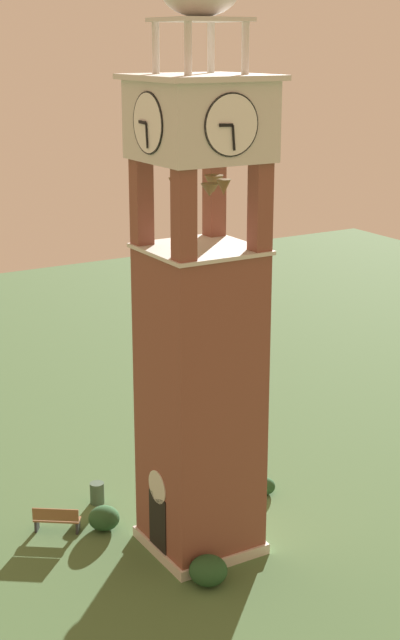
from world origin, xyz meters
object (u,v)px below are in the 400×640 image
(clock_tower, at_px, (200,327))
(trash_bin, at_px, (97,493))
(park_bench, at_px, (57,519))
(lamp_post, at_px, (179,415))

(clock_tower, distance_m, trash_bin, 8.67)
(clock_tower, relative_size, trash_bin, 23.16)
(park_bench, xyz_separation_m, lamp_post, (-1.75, 5.81, 1.98))
(clock_tower, height_order, trash_bin, clock_tower)
(clock_tower, xyz_separation_m, lamp_post, (-4.97, 1.99, -5.19))
(park_bench, relative_size, lamp_post, 0.45)
(lamp_post, bearing_deg, trash_bin, -81.56)
(clock_tower, bearing_deg, trash_bin, -158.39)
(clock_tower, height_order, lamp_post, clock_tower)
(clock_tower, xyz_separation_m, trash_bin, (-4.42, -1.75, -7.25))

